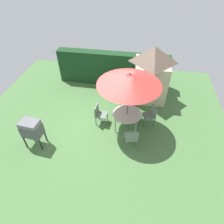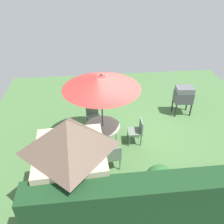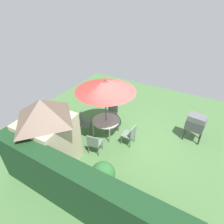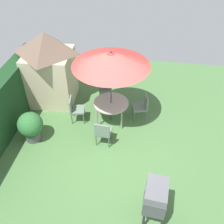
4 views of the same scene
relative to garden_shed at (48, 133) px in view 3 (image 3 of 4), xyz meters
name	(u,v)px [view 3 (image 3 of 4)]	position (x,y,z in m)	size (l,w,h in m)	color
ground_plane	(132,139)	(-1.97, -2.54, -1.35)	(11.00, 11.00, 0.00)	#47703D
hedge_backdrop	(78,191)	(-1.97, 0.96, -0.47)	(5.82, 0.55, 1.76)	#193D1E
garden_shed	(48,133)	(0.00, 0.00, 0.00)	(1.68, 1.73, 2.64)	#C6B793
patio_table	(106,121)	(-0.85, -2.30, -0.67)	(1.16, 1.16, 0.74)	#B2ADA3
patio_umbrella	(105,86)	(-0.85, -2.30, 0.98)	(2.34, 2.34, 2.60)	#4C4C51
bbq_grill	(196,123)	(-4.17, -3.82, -0.50)	(0.74, 0.56, 1.20)	#47474C
chair_near_shed	(94,143)	(-1.05, -1.11, -0.83)	(0.53, 0.53, 0.90)	slate
chair_far_side	(130,134)	(-2.01, -2.24, -0.83)	(0.49, 0.48, 0.90)	slate
chair_toward_hedge	(112,111)	(-0.57, -3.32, -0.83)	(0.57, 0.57, 0.90)	slate
chair_toward_house	(83,122)	(0.12, -1.94, -0.83)	(0.60, 0.59, 0.90)	slate
potted_plant_by_shed	(103,175)	(-2.14, -0.01, -0.79)	(0.77, 0.77, 1.01)	#4C4C51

